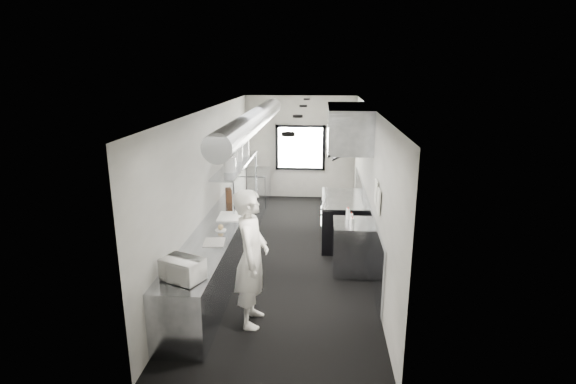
% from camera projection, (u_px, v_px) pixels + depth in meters
% --- Properties ---
extents(floor, '(3.00, 8.00, 0.01)m').
position_uv_depth(floor, '(290.00, 253.00, 8.84)').
color(floor, black).
rests_on(floor, ground).
extents(ceiling, '(3.00, 8.00, 0.01)m').
position_uv_depth(ceiling, '(290.00, 109.00, 8.10)').
color(ceiling, beige).
rests_on(ceiling, wall_back).
extents(wall_back, '(3.00, 0.02, 2.80)m').
position_uv_depth(wall_back, '(300.00, 148.00, 12.31)').
color(wall_back, '#B9B7AF').
rests_on(wall_back, floor).
extents(wall_front, '(3.00, 0.02, 2.80)m').
position_uv_depth(wall_front, '(261.00, 281.00, 4.63)').
color(wall_front, '#B9B7AF').
rests_on(wall_front, floor).
extents(wall_left, '(0.02, 8.00, 2.80)m').
position_uv_depth(wall_left, '(211.00, 182.00, 8.58)').
color(wall_left, '#B9B7AF').
rests_on(wall_left, floor).
extents(wall_right, '(0.02, 8.00, 2.80)m').
position_uv_depth(wall_right, '(370.00, 185.00, 8.36)').
color(wall_right, '#B9B7AF').
rests_on(wall_right, floor).
extents(wall_cladding, '(0.03, 5.50, 1.10)m').
position_uv_depth(wall_cladding, '(365.00, 223.00, 8.88)').
color(wall_cladding, gray).
rests_on(wall_cladding, wall_right).
extents(hvac_duct, '(0.40, 6.40, 0.40)m').
position_uv_depth(hvac_duct, '(255.00, 120.00, 8.60)').
color(hvac_duct, gray).
rests_on(hvac_duct, ceiling).
extents(service_window, '(1.36, 0.05, 1.25)m').
position_uv_depth(service_window, '(300.00, 148.00, 12.28)').
color(service_window, white).
rests_on(service_window, wall_back).
extents(exhaust_hood, '(0.81, 2.20, 0.88)m').
position_uv_depth(exhaust_hood, '(348.00, 127.00, 8.80)').
color(exhaust_hood, gray).
rests_on(exhaust_hood, ceiling).
extents(prep_counter, '(0.70, 6.00, 0.90)m').
position_uv_depth(prep_counter, '(226.00, 239.00, 8.33)').
color(prep_counter, gray).
rests_on(prep_counter, floor).
extents(pass_shelf, '(0.45, 3.00, 0.68)m').
position_uv_depth(pass_shelf, '(237.00, 165.00, 9.48)').
color(pass_shelf, gray).
rests_on(pass_shelf, prep_counter).
extents(range, '(0.88, 1.60, 0.94)m').
position_uv_depth(range, '(342.00, 220.00, 9.31)').
color(range, black).
rests_on(range, floor).
extents(bottle_station, '(0.65, 0.80, 0.90)m').
position_uv_depth(bottle_station, '(351.00, 247.00, 7.97)').
color(bottle_station, gray).
rests_on(bottle_station, floor).
extents(far_work_table, '(0.70, 1.20, 0.90)m').
position_uv_depth(far_work_table, '(255.00, 188.00, 11.88)').
color(far_work_table, gray).
rests_on(far_work_table, floor).
extents(notice_sheet_a, '(0.02, 0.28, 0.38)m').
position_uv_depth(notice_sheet_a, '(376.00, 192.00, 7.15)').
color(notice_sheet_a, white).
rests_on(notice_sheet_a, wall_right).
extents(notice_sheet_b, '(0.02, 0.28, 0.38)m').
position_uv_depth(notice_sheet_b, '(379.00, 202.00, 6.83)').
color(notice_sheet_b, white).
rests_on(notice_sheet_b, wall_right).
extents(line_cook, '(0.47, 0.72, 1.96)m').
position_uv_depth(line_cook, '(252.00, 258.00, 6.19)').
color(line_cook, white).
rests_on(line_cook, floor).
extents(microwave, '(0.58, 0.52, 0.29)m').
position_uv_depth(microwave, '(182.00, 269.00, 5.70)').
color(microwave, white).
rests_on(microwave, prep_counter).
extents(deli_tub_a, '(0.16, 0.16, 0.09)m').
position_uv_depth(deli_tub_a, '(176.00, 268.00, 5.97)').
color(deli_tub_a, beige).
rests_on(deli_tub_a, prep_counter).
extents(deli_tub_b, '(0.14, 0.14, 0.09)m').
position_uv_depth(deli_tub_b, '(182.00, 259.00, 6.24)').
color(deli_tub_b, beige).
rests_on(deli_tub_b, prep_counter).
extents(newspaper, '(0.36, 0.43, 0.01)m').
position_uv_depth(newspaper, '(214.00, 242.00, 6.96)').
color(newspaper, silver).
rests_on(newspaper, prep_counter).
extents(small_plate, '(0.23, 0.23, 0.02)m').
position_uv_depth(small_plate, '(221.00, 230.00, 7.47)').
color(small_plate, silver).
rests_on(small_plate, prep_counter).
extents(pastry, '(0.09, 0.09, 0.09)m').
position_uv_depth(pastry, '(221.00, 227.00, 7.45)').
color(pastry, tan).
rests_on(pastry, small_plate).
extents(cutting_board, '(0.43, 0.56, 0.02)m').
position_uv_depth(cutting_board, '(230.00, 216.00, 8.16)').
color(cutting_board, white).
rests_on(cutting_board, prep_counter).
extents(knife_block, '(0.18, 0.26, 0.26)m').
position_uv_depth(knife_block, '(229.00, 195.00, 9.08)').
color(knife_block, '#572D1E').
rests_on(knife_block, prep_counter).
extents(plate_stack_a, '(0.28, 0.28, 0.28)m').
position_uv_depth(plate_stack_a, '(230.00, 165.00, 8.65)').
color(plate_stack_a, silver).
rests_on(plate_stack_a, pass_shelf).
extents(plate_stack_b, '(0.29, 0.29, 0.29)m').
position_uv_depth(plate_stack_b, '(232.00, 159.00, 9.16)').
color(plate_stack_b, silver).
rests_on(plate_stack_b, pass_shelf).
extents(plate_stack_c, '(0.29, 0.29, 0.35)m').
position_uv_depth(plate_stack_c, '(237.00, 153.00, 9.66)').
color(plate_stack_c, silver).
rests_on(plate_stack_c, pass_shelf).
extents(plate_stack_d, '(0.32, 0.32, 0.38)m').
position_uv_depth(plate_stack_d, '(244.00, 148.00, 10.21)').
color(plate_stack_d, silver).
rests_on(plate_stack_d, pass_shelf).
extents(squeeze_bottle_a, '(0.08, 0.08, 0.19)m').
position_uv_depth(squeeze_bottle_a, '(352.00, 224.00, 7.53)').
color(squeeze_bottle_a, white).
rests_on(squeeze_bottle_a, bottle_station).
extents(squeeze_bottle_b, '(0.06, 0.06, 0.16)m').
position_uv_depth(squeeze_bottle_b, '(352.00, 221.00, 7.67)').
color(squeeze_bottle_b, white).
rests_on(squeeze_bottle_b, bottle_station).
extents(squeeze_bottle_c, '(0.07, 0.07, 0.17)m').
position_uv_depth(squeeze_bottle_c, '(351.00, 219.00, 7.80)').
color(squeeze_bottle_c, white).
rests_on(squeeze_bottle_c, bottle_station).
extents(squeeze_bottle_d, '(0.06, 0.06, 0.18)m').
position_uv_depth(squeeze_bottle_d, '(348.00, 214.00, 8.02)').
color(squeeze_bottle_d, white).
rests_on(squeeze_bottle_d, bottle_station).
extents(squeeze_bottle_e, '(0.06, 0.06, 0.18)m').
position_uv_depth(squeeze_bottle_e, '(348.00, 213.00, 8.08)').
color(squeeze_bottle_e, white).
rests_on(squeeze_bottle_e, bottle_station).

